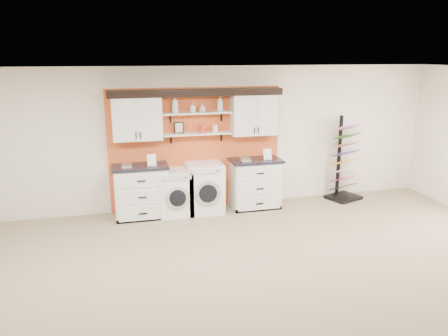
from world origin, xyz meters
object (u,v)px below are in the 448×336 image
object	(u,v)px
base_cabinet_left	(141,191)
base_cabinet_right	(255,183)
dryer	(204,188)
washer	(175,192)
sample_rack	(344,174)

from	to	relation	value
base_cabinet_left	base_cabinet_right	xyz separation A→B (m)	(2.26, 0.00, -0.01)
dryer	washer	bearing A→B (deg)	-180.00
base_cabinet_left	sample_rack	size ratio (longest dim) A/B	0.58
washer	base_cabinet_left	bearing A→B (deg)	179.70
dryer	sample_rack	bearing A→B (deg)	0.74
base_cabinet_left	dryer	size ratio (longest dim) A/B	1.06
washer	sample_rack	world-z (taller)	sample_rack
washer	base_cabinet_right	bearing A→B (deg)	0.12
base_cabinet_left	dryer	distance (m)	1.22
base_cabinet_left	sample_rack	bearing A→B (deg)	0.48
base_cabinet_left	dryer	xyz separation A→B (m)	(1.22, -0.00, -0.02)
sample_rack	base_cabinet_left	bearing A→B (deg)	160.78
base_cabinet_left	washer	world-z (taller)	base_cabinet_left
dryer	sample_rack	distance (m)	3.04
base_cabinet_right	dryer	distance (m)	1.04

